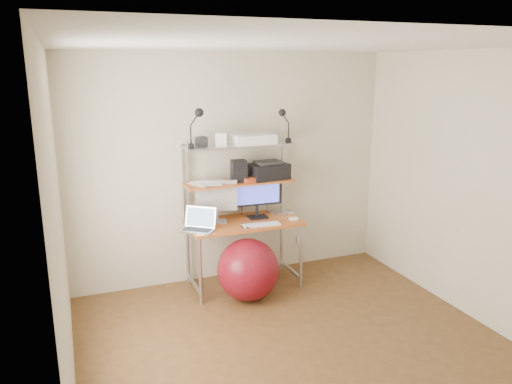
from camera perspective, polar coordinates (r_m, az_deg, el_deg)
room at (r=3.91m, az=5.77°, el=-2.18°), size 3.60×3.60×3.60m
computer_desk at (r=5.32m, az=-1.64°, el=-0.96°), size 1.20×0.60×1.57m
wall_outlet at (r=6.09m, az=5.08°, el=-5.50°), size 0.08×0.01×0.12m
monitor_silver at (r=5.26m, az=-4.54°, el=-0.71°), size 0.43×0.20×0.48m
monitor_black at (r=5.39m, az=0.11°, el=-0.05°), size 0.56×0.17×0.56m
laptop at (r=5.08m, az=-6.52°, el=-3.77°), size 0.41×0.40×0.28m
keyboard at (r=5.20m, az=0.60°, el=-3.74°), size 0.41×0.16×0.01m
mouse at (r=5.39m, az=4.30°, el=-3.05°), size 0.09×0.06×0.02m
mac_mini at (r=5.59m, az=2.86°, el=-2.31°), size 0.25×0.25×0.04m
phone at (r=5.17m, az=-1.26°, el=-3.86°), size 0.11×0.15×0.01m
printer at (r=5.43m, az=1.42°, el=2.47°), size 0.44×0.33×0.20m
nas_cube at (r=5.30m, az=-1.98°, el=2.43°), size 0.18×0.18×0.23m
red_box at (r=5.30m, az=-0.58°, el=1.43°), size 0.19×0.14×0.05m
scanner at (r=5.28m, az=-0.36°, el=6.14°), size 0.45×0.30×0.12m
box_white at (r=5.14m, az=-4.04°, el=6.00°), size 0.13×0.12×0.13m
box_grey at (r=5.14m, az=-6.27°, el=5.76°), size 0.12×0.12×0.10m
clip_lamp_left at (r=4.99m, az=-6.71°, el=8.27°), size 0.16×0.09×0.40m
clip_lamp_right at (r=5.34m, az=3.17°, el=8.44°), size 0.14×0.08×0.36m
exercise_ball at (r=5.17m, az=-0.91°, el=-8.88°), size 0.64×0.64×0.64m
paper_stack at (r=5.24m, az=-5.72°, el=1.03°), size 0.39×0.38×0.02m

